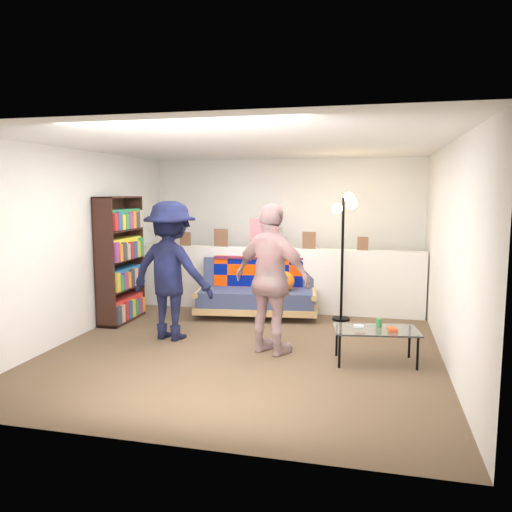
{
  "coord_description": "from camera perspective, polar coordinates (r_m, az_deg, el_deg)",
  "views": [
    {
      "loc": [
        1.46,
        -5.74,
        1.87
      ],
      "look_at": [
        0.0,
        0.4,
        1.05
      ],
      "focal_mm": 35.0,
      "sensor_mm": 36.0,
      "label": 1
    }
  ],
  "objects": [
    {
      "name": "ledge_decor",
      "position": [
        7.73,
        0.74,
        2.26
      ],
      "size": [
        2.97,
        0.02,
        0.45
      ],
      "color": "brown",
      "rests_on": "half_wall_ledge"
    },
    {
      "name": "coffee_table",
      "position": [
        5.65,
        13.61,
        -8.36
      ],
      "size": [
        0.97,
        0.62,
        0.47
      ],
      "color": "black",
      "rests_on": "ground"
    },
    {
      "name": "half_wall_ledge",
      "position": [
        7.8,
        2.38,
        -2.72
      ],
      "size": [
        4.45,
        0.15,
        1.0
      ],
      "primitive_type": "cube",
      "color": "silver",
      "rests_on": "ground"
    },
    {
      "name": "bookshelf",
      "position": [
        7.42,
        -15.25,
        -0.84
      ],
      "size": [
        0.3,
        0.9,
        1.8
      ],
      "color": "black",
      "rests_on": "ground"
    },
    {
      "name": "ground",
      "position": [
        6.21,
        -0.87,
        -10.13
      ],
      "size": [
        5.0,
        5.0,
        0.0
      ],
      "primitive_type": "plane",
      "color": "brown",
      "rests_on": "ground"
    },
    {
      "name": "room_shell",
      "position": [
        6.38,
        0.15,
        5.62
      ],
      "size": [
        4.6,
        5.05,
        2.45
      ],
      "color": "silver",
      "rests_on": "ground"
    },
    {
      "name": "floor_lamp",
      "position": [
        7.27,
        10.09,
        2.92
      ],
      "size": [
        0.36,
        0.35,
        1.86
      ],
      "color": "black",
      "rests_on": "ground"
    },
    {
      "name": "person_left",
      "position": [
        6.39,
        -9.7,
        -1.66
      ],
      "size": [
        1.23,
        0.84,
        1.75
      ],
      "primitive_type": "imported",
      "rotation": [
        0.0,
        0.0,
        2.97
      ],
      "color": "black",
      "rests_on": "ground"
    },
    {
      "name": "person_right",
      "position": [
        5.7,
        1.85,
        -2.69
      ],
      "size": [
        1.1,
        0.81,
        1.74
      ],
      "primitive_type": "imported",
      "rotation": [
        0.0,
        0.0,
        2.71
      ],
      "color": "pink",
      "rests_on": "ground"
    },
    {
      "name": "futon_sofa",
      "position": [
        7.53,
        0.23,
        -4.16
      ],
      "size": [
        1.89,
        1.08,
        0.77
      ],
      "color": "tan",
      "rests_on": "ground"
    }
  ]
}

